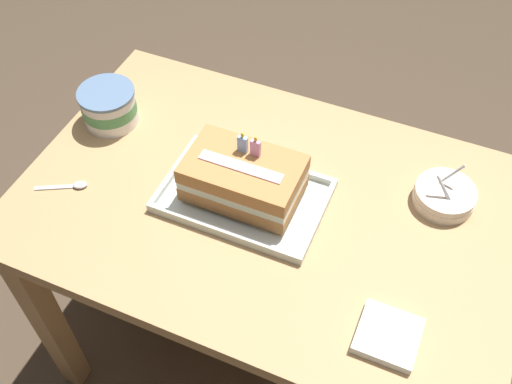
{
  "coord_description": "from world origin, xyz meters",
  "views": [
    {
      "loc": [
        0.31,
        -0.79,
        1.81
      ],
      "look_at": [
        -0.03,
        -0.01,
        0.79
      ],
      "focal_mm": 42.06,
      "sensor_mm": 36.0,
      "label": 1
    }
  ],
  "objects_px": {
    "foil_tray": "(244,197)",
    "bowl_stack": "(444,196)",
    "ice_cream_tub": "(109,106)",
    "napkin_pile": "(388,336)",
    "birthday_cake": "(243,178)",
    "serving_spoon_near_tray": "(74,185)"
  },
  "relations": [
    {
      "from": "foil_tray",
      "to": "serving_spoon_near_tray",
      "type": "bearing_deg",
      "value": -161.91
    },
    {
      "from": "bowl_stack",
      "to": "serving_spoon_near_tray",
      "type": "height_order",
      "value": "bowl_stack"
    },
    {
      "from": "ice_cream_tub",
      "to": "napkin_pile",
      "type": "xyz_separation_m",
      "value": [
        0.8,
        -0.31,
        -0.04
      ]
    },
    {
      "from": "bowl_stack",
      "to": "ice_cream_tub",
      "type": "relative_size",
      "value": 0.98
    },
    {
      "from": "bowl_stack",
      "to": "napkin_pile",
      "type": "xyz_separation_m",
      "value": [
        -0.03,
        -0.38,
        -0.01
      ]
    },
    {
      "from": "foil_tray",
      "to": "bowl_stack",
      "type": "bearing_deg",
      "value": 22.11
    },
    {
      "from": "foil_tray",
      "to": "serving_spoon_near_tray",
      "type": "xyz_separation_m",
      "value": [
        -0.37,
        -0.12,
        -0.0
      ]
    },
    {
      "from": "birthday_cake",
      "to": "bowl_stack",
      "type": "bearing_deg",
      "value": 22.1
    },
    {
      "from": "serving_spoon_near_tray",
      "to": "napkin_pile",
      "type": "bearing_deg",
      "value": -6.25
    },
    {
      "from": "birthday_cake",
      "to": "ice_cream_tub",
      "type": "height_order",
      "value": "birthday_cake"
    },
    {
      "from": "birthday_cake",
      "to": "napkin_pile",
      "type": "height_order",
      "value": "birthday_cake"
    },
    {
      "from": "foil_tray",
      "to": "bowl_stack",
      "type": "relative_size",
      "value": 2.65
    },
    {
      "from": "birthday_cake",
      "to": "napkin_pile",
      "type": "relative_size",
      "value": 2.15
    },
    {
      "from": "ice_cream_tub",
      "to": "napkin_pile",
      "type": "relative_size",
      "value": 1.21
    },
    {
      "from": "ice_cream_tub",
      "to": "serving_spoon_near_tray",
      "type": "relative_size",
      "value": 1.22
    },
    {
      "from": "serving_spoon_near_tray",
      "to": "foil_tray",
      "type": "bearing_deg",
      "value": 18.09
    },
    {
      "from": "foil_tray",
      "to": "ice_cream_tub",
      "type": "bearing_deg",
      "value": 165.98
    },
    {
      "from": "foil_tray",
      "to": "napkin_pile",
      "type": "xyz_separation_m",
      "value": [
        0.39,
        -0.21,
        0.0
      ]
    },
    {
      "from": "foil_tray",
      "to": "birthday_cake",
      "type": "distance_m",
      "value": 0.07
    },
    {
      "from": "serving_spoon_near_tray",
      "to": "napkin_pile",
      "type": "relative_size",
      "value": 0.99
    },
    {
      "from": "bowl_stack",
      "to": "ice_cream_tub",
      "type": "distance_m",
      "value": 0.83
    },
    {
      "from": "ice_cream_tub",
      "to": "napkin_pile",
      "type": "height_order",
      "value": "ice_cream_tub"
    }
  ]
}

